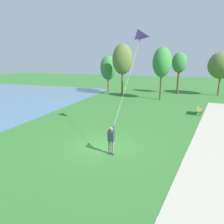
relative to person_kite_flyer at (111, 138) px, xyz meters
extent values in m
plane|color=#33702D|center=(-0.92, 0.93, -1.05)|extent=(120.00, 120.00, 0.00)
cube|color=#B7AD99|center=(5.74, 2.93, -1.04)|extent=(7.20, 32.00, 0.02)
cube|color=#232328|center=(-0.12, 0.01, -1.02)|extent=(0.14, 0.25, 0.06)
cylinder|color=slate|center=(-0.12, 0.00, -0.60)|extent=(0.14, 0.14, 0.82)
cube|color=#232328|center=(0.12, -0.02, -1.02)|extent=(0.14, 0.25, 0.06)
cylinder|color=slate|center=(0.12, -0.04, -0.60)|extent=(0.14, 0.14, 0.82)
cube|color=#333842|center=(0.00, -0.02, 0.11)|extent=(0.43, 0.27, 0.60)
sphere|color=#996B4C|center=(0.00, -0.02, 0.57)|extent=(0.22, 0.22, 0.22)
ellipsoid|color=olive|center=(-0.01, -0.04, 0.61)|extent=(0.25, 0.25, 0.13)
cylinder|color=#333842|center=(-0.06, 0.21, 0.56)|extent=(0.41, 0.50, 0.43)
cylinder|color=#333842|center=(0.12, 0.18, 0.56)|extent=(0.28, 0.55, 0.43)
sphere|color=#996B4C|center=(0.05, 0.35, 0.69)|extent=(0.10, 0.10, 0.10)
pyramid|color=purple|center=(0.48, 4.21, 6.29)|extent=(1.27, 1.21, 0.62)
cone|color=#E02D9E|center=(0.62, 4.36, 5.90)|extent=(0.28, 0.28, 0.22)
cylinder|color=black|center=(0.62, 4.36, 6.01)|extent=(0.94, 0.85, 0.02)
cylinder|color=silver|center=(0.33, 2.36, 3.27)|extent=(0.58, 4.01, 5.16)
cube|color=olive|center=(5.52, 12.07, -0.60)|extent=(0.66, 1.55, 0.05)
cube|color=olive|center=(5.33, 12.10, -0.37)|extent=(0.27, 1.49, 0.40)
cube|color=#2D2D33|center=(5.78, 12.71, -0.82)|extent=(0.07, 0.07, 0.45)
cube|color=#2D2D33|center=(5.46, 12.75, -0.82)|extent=(0.07, 0.07, 0.45)
cube|color=#2D2D33|center=(5.58, 11.38, -0.82)|extent=(0.07, 0.07, 0.45)
cube|color=#2D2D33|center=(5.26, 11.43, -0.82)|extent=(0.07, 0.07, 0.45)
cylinder|color=brown|center=(2.71, 25.00, 0.91)|extent=(0.35, 0.35, 3.92)
ellipsoid|color=#387F38|center=(2.71, 25.00, 4.00)|extent=(2.34, 2.00, 3.22)
cylinder|color=brown|center=(-8.80, 23.41, 0.31)|extent=(0.28, 0.28, 2.72)
ellipsoid|color=#387F38|center=(-8.80, 23.41, 3.10)|extent=(2.70, 2.47, 4.07)
cylinder|color=brown|center=(0.65, 19.07, 0.84)|extent=(0.26, 0.26, 3.77)
ellipsoid|color=#387F38|center=(0.65, 19.07, 4.15)|extent=(2.59, 2.89, 4.06)
cylinder|color=brown|center=(-5.45, 20.58, 0.93)|extent=(0.25, 0.25, 3.96)
ellipsoid|color=#567033|center=(-5.45, 20.58, 4.53)|extent=(3.13, 2.53, 4.61)
cylinder|color=brown|center=(8.86, 25.64, 0.57)|extent=(0.25, 0.25, 3.23)
ellipsoid|color=#567033|center=(8.86, 25.64, 3.61)|extent=(3.96, 3.96, 4.09)
camera|label=1|loc=(4.01, -11.38, 4.66)|focal=34.22mm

